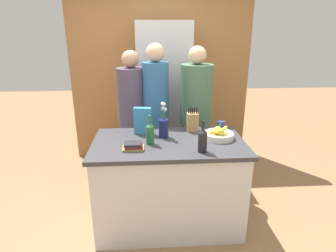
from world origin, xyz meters
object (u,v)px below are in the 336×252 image
person_in_red_tee (196,112)px  book_stack (133,146)px  fruit_bowl (219,134)px  coffee_mug (221,125)px  flower_vase (164,126)px  person_in_blue (156,110)px  person_at_sink (133,114)px  bottle_vinegar (203,140)px  cereal_box (143,121)px  refrigerator (164,97)px  bottle_oil (150,133)px  knife_block (192,122)px

person_in_red_tee → book_stack: bearing=-112.8°
fruit_bowl → coffee_mug: 0.26m
flower_vase → person_in_blue: size_ratio=0.20×
flower_vase → person_at_sink: 0.75m
person_in_blue → coffee_mug: bearing=-55.3°
book_stack → person_at_sink: bearing=93.3°
bottle_vinegar → person_at_sink: person_at_sink is taller
cereal_box → person_in_red_tee: size_ratio=0.16×
refrigerator → flower_vase: size_ratio=5.61×
refrigerator → bottle_oil: bearing=-97.9°
knife_block → bottle_oil: 0.56m
book_stack → person_in_red_tee: 1.13m
fruit_bowl → person_in_blue: bearing=132.4°
cereal_box → book_stack: bearing=-101.4°
coffee_mug → bottle_oil: bottle_oil is taller
fruit_bowl → person_at_sink: bearing=140.3°
refrigerator → knife_block: bearing=-77.7°
fruit_bowl → person_at_sink: size_ratio=0.17×
flower_vase → bottle_oil: 0.21m
cereal_box → coffee_mug: bearing=4.1°
flower_vase → refrigerator: bearing=87.0°
cereal_box → person_in_blue: bearing=72.7°
bottle_vinegar → person_in_blue: bearing=111.4°
bottle_oil → cereal_box: bearing=104.5°
refrigerator → cereal_box: bearing=-103.2°
fruit_bowl → knife_block: knife_block is taller
person_at_sink → book_stack: bearing=-85.3°
bottle_oil → book_stack: bearing=-143.6°
fruit_bowl → cereal_box: bearing=166.2°
book_stack → bottle_vinegar: bottle_vinegar is taller
book_stack → person_in_blue: 0.90m
person_in_red_tee → refrigerator: bearing=132.7°
bottle_vinegar → fruit_bowl: bearing=54.5°
refrigerator → person_in_red_tee: refrigerator is taller
person_in_blue → refrigerator: bearing=55.6°
cereal_box → person_at_sink: 0.57m
fruit_bowl → knife_block: size_ratio=1.09×
book_stack → bottle_vinegar: (0.61, -0.10, 0.08)m
fruit_bowl → coffee_mug: fruit_bowl is taller
book_stack → person_in_blue: person_in_blue is taller
refrigerator → bottle_oil: size_ratio=7.30×
bottle_oil → person_at_sink: (-0.21, 0.83, -0.05)m
cereal_box → bottle_oil: 0.29m
knife_block → person_in_red_tee: size_ratio=0.15×
bottle_vinegar → person_in_red_tee: (0.10, 0.98, -0.04)m
cereal_box → knife_block: bearing=5.7°
fruit_bowl → person_in_red_tee: 0.68m
fruit_bowl → refrigerator: bearing=109.2°
refrigerator → coffee_mug: size_ratio=16.76×
knife_block → person_in_red_tee: 0.44m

